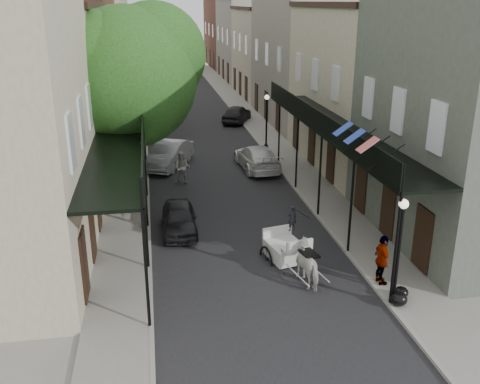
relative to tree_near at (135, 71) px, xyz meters
name	(u,v)px	position (x,y,z in m)	size (l,w,h in m)	color
ground	(262,286)	(4.20, -10.18, -6.49)	(140.00, 140.00, 0.00)	gray
road	(203,146)	(4.20, 9.82, -6.48)	(8.00, 90.00, 0.01)	black
sidewalk_left	(131,148)	(-0.80, 9.82, -6.43)	(2.20, 90.00, 0.12)	gray
sidewalk_right	(272,142)	(9.20, 9.82, -6.43)	(2.20, 90.00, 0.12)	gray
building_row_left	(85,58)	(-4.40, 19.82, -1.24)	(5.00, 80.00, 10.50)	#BEB698
building_row_right	(288,55)	(12.80, 19.82, -1.24)	(5.00, 80.00, 10.50)	gray
gallery_left	(124,136)	(-0.59, -3.20, -2.44)	(2.20, 18.05, 4.88)	black
gallery_right	(332,128)	(8.99, -3.20, -2.44)	(2.20, 18.05, 4.88)	black
tree_near	(135,71)	(0.00, 0.00, 0.00)	(7.31, 6.80, 9.63)	#382619
tree_far	(138,57)	(-0.05, 14.00, -0.65)	(6.45, 6.00, 8.61)	#382619
lamppost_right_near	(399,250)	(8.30, -12.18, -4.44)	(0.32, 0.32, 3.71)	black
lamppost_left	(143,185)	(0.10, -4.18, -4.44)	(0.32, 0.32, 3.71)	black
lamppost_right_far	(266,121)	(8.30, 7.82, -4.44)	(0.32, 0.32, 3.71)	black
horse	(310,264)	(5.97, -10.18, -5.75)	(0.80, 1.76, 1.48)	silver
carriage	(282,234)	(5.48, -7.92, -5.52)	(1.79, 2.40, 2.48)	black
pedestrian_walking	(182,168)	(2.20, 1.84, -5.56)	(0.90, 0.70, 1.85)	#A9A9A0
pedestrian_sidewalk_left	(116,153)	(-1.53, 4.99, -5.38)	(1.28, 0.74, 1.98)	gray
pedestrian_sidewalk_right	(382,260)	(8.40, -10.89, -5.44)	(1.09, 0.45, 1.85)	gray
car_left_near	(179,218)	(1.60, -4.80, -5.86)	(1.49, 3.70, 1.26)	black
car_left_mid	(169,155)	(1.60, 5.17, -5.71)	(1.64, 4.70, 1.55)	#A5A5AA
car_left_far	(160,104)	(1.60, 22.71, -5.71)	(2.59, 5.62, 1.56)	black
car_right_near	(257,157)	(6.84, 3.82, -5.76)	(2.04, 5.02, 1.46)	silver
car_right_far	(237,114)	(7.80, 17.12, -5.75)	(1.74, 4.31, 1.47)	black
trash_bags	(400,296)	(8.51, -12.20, -6.15)	(0.82, 0.97, 0.47)	black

